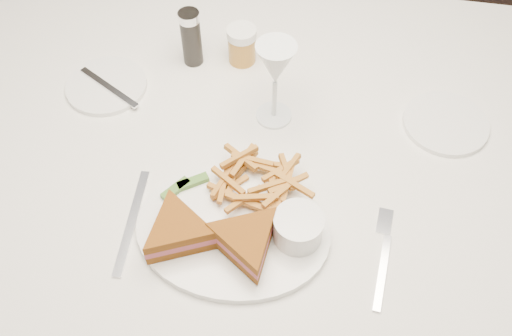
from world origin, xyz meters
The scene contains 4 objects.
ground centered at (0.00, 0.00, 0.00)m, with size 5.00×5.00×0.00m, color black.
table centered at (-0.07, -0.30, 0.38)m, with size 1.62×1.08×0.75m, color silver.
chair_far centered at (0.01, 0.56, 0.30)m, with size 0.58×0.54×0.59m, color #4C382E.
table_setting centered at (-0.09, -0.35, 0.79)m, with size 0.82×0.64×0.18m.
Camera 1 is at (0.02, -0.91, 1.57)m, focal length 40.00 mm.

